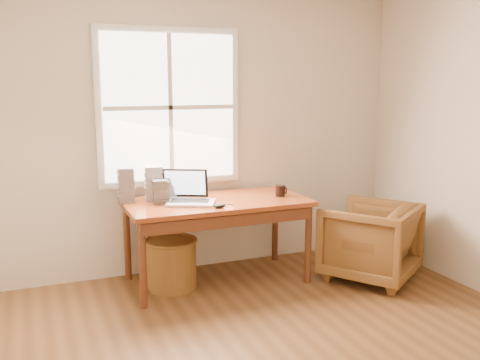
# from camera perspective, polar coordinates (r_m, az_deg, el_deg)

# --- Properties ---
(room_shell) EXTENTS (4.04, 4.54, 2.64)m
(room_shell) POSITION_cam_1_polar(r_m,az_deg,el_deg) (3.13, 7.06, 1.88)
(room_shell) COLOR brown
(room_shell) RESTS_ON ground
(desk) EXTENTS (1.60, 0.80, 0.04)m
(desk) POSITION_cam_1_polar(r_m,az_deg,el_deg) (4.73, -2.51, -2.40)
(desk) COLOR brown
(desk) RESTS_ON room_shell
(armchair) EXTENTS (1.06, 1.07, 0.70)m
(armchair) POSITION_cam_1_polar(r_m,az_deg,el_deg) (5.03, 13.69, -6.35)
(armchair) COLOR brown
(armchair) RESTS_ON room_shell
(wicker_stool) EXTENTS (0.52, 0.52, 0.43)m
(wicker_stool) POSITION_cam_1_polar(r_m,az_deg,el_deg) (4.75, -7.31, -8.88)
(wicker_stool) COLOR brown
(wicker_stool) RESTS_ON room_shell
(laptop) EXTENTS (0.54, 0.55, 0.30)m
(laptop) POSITION_cam_1_polar(r_m,az_deg,el_deg) (4.56, -5.28, -0.71)
(laptop) COLOR #AFB1B7
(laptop) RESTS_ON desk
(mouse) EXTENTS (0.11, 0.08, 0.03)m
(mouse) POSITION_cam_1_polar(r_m,az_deg,el_deg) (4.43, -2.25, -2.79)
(mouse) COLOR black
(mouse) RESTS_ON desk
(coffee_mug) EXTENTS (0.11, 0.11, 0.10)m
(coffee_mug) POSITION_cam_1_polar(r_m,az_deg,el_deg) (4.88, 4.32, -1.15)
(coffee_mug) COLOR black
(coffee_mug) RESTS_ON desk
(cd_stack_a) EXTENTS (0.17, 0.16, 0.30)m
(cd_stack_a) POSITION_cam_1_polar(r_m,az_deg,el_deg) (4.77, -9.20, -0.34)
(cd_stack_a) COLOR silver
(cd_stack_a) RESTS_ON desk
(cd_stack_b) EXTENTS (0.14, 0.13, 0.20)m
(cd_stack_b) POSITION_cam_1_polar(r_m,az_deg,el_deg) (4.64, -8.45, -1.25)
(cd_stack_b) COLOR #26262B
(cd_stack_b) RESTS_ON desk
(cd_stack_c) EXTENTS (0.14, 0.12, 0.30)m
(cd_stack_c) POSITION_cam_1_polar(r_m,az_deg,el_deg) (4.72, -12.05, -0.55)
(cd_stack_c) COLOR #A5A7B3
(cd_stack_c) RESTS_ON desk
(cd_stack_d) EXTENTS (0.19, 0.18, 0.20)m
(cd_stack_d) POSITION_cam_1_polar(r_m,az_deg,el_deg) (4.82, -7.41, -0.77)
(cd_stack_d) COLOR silver
(cd_stack_d) RESTS_ON desk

